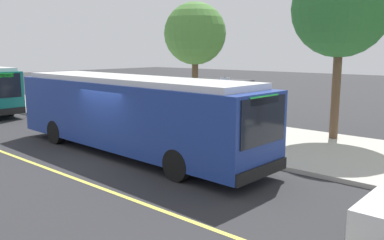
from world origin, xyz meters
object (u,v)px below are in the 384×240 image
object	(u,v)px
waiting_bench	(213,122)
pedestrian_commuter	(249,120)
transit_bus_main	(130,112)
route_sign_post	(225,103)

from	to	relation	value
waiting_bench	pedestrian_commuter	world-z (taller)	pedestrian_commuter
transit_bus_main	waiting_bench	size ratio (longest dim) A/B	7.59
transit_bus_main	waiting_bench	distance (m)	4.78
waiting_bench	pedestrian_commuter	size ratio (longest dim) A/B	0.95
waiting_bench	route_sign_post	bearing A→B (deg)	-43.93
waiting_bench	route_sign_post	world-z (taller)	route_sign_post
waiting_bench	transit_bus_main	bearing A→B (deg)	-94.26
route_sign_post	pedestrian_commuter	xyz separation A→B (m)	(0.13, 1.47, -0.84)
waiting_bench	route_sign_post	xyz separation A→B (m)	(2.39, -2.31, 1.32)
transit_bus_main	route_sign_post	xyz separation A→B (m)	(2.74, 2.36, 0.34)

